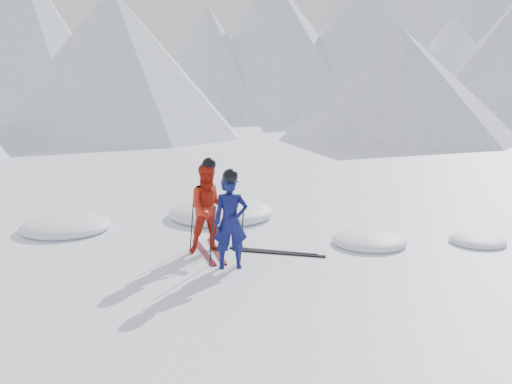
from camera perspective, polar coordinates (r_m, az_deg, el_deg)
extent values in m
plane|color=white|center=(10.42, 7.74, -6.13)|extent=(160.00, 160.00, 0.00)
cone|color=#B2BCD1|center=(50.51, -23.46, 14.77)|extent=(23.96, 23.96, 14.35)
cone|color=#B2BCD1|center=(60.60, -15.51, 13.33)|extent=(17.69, 17.69, 11.93)
cone|color=#B2BCD1|center=(53.45, -5.08, 13.46)|extent=(19.63, 19.63, 10.85)
cone|color=#B2BCD1|center=(57.75, 1.81, 14.95)|extent=(23.31, 23.31, 14.15)
cone|color=#B2BCD1|center=(59.83, 11.55, 14.95)|extent=(28.94, 28.94, 14.88)
cone|color=silver|center=(65.23, 19.81, 12.38)|extent=(24.45, 24.45, 10.76)
cone|color=#B2BCD1|center=(33.20, 14.71, 10.96)|extent=(14.00, 14.00, 6.50)
cone|color=#B2BCD1|center=(35.28, -14.65, 12.98)|extent=(16.00, 16.00, 9.00)
imported|color=#0C104A|center=(9.18, -2.68, -3.18)|extent=(0.61, 0.43, 1.61)
imported|color=#B7200E|center=(10.06, -4.90, -1.74)|extent=(0.84, 0.66, 1.68)
cylinder|color=black|center=(9.34, -4.66, -4.65)|extent=(0.11, 0.08, 1.07)
cylinder|color=black|center=(9.54, -1.48, -4.30)|extent=(0.11, 0.07, 1.07)
cylinder|color=black|center=(10.33, -6.74, -3.04)|extent=(0.11, 0.09, 1.12)
cylinder|color=black|center=(10.32, -3.36, -2.99)|extent=(0.11, 0.08, 1.12)
cube|color=black|center=(10.26, -5.49, -6.27)|extent=(0.20, 1.70, 0.03)
cube|color=black|center=(10.29, -4.16, -6.19)|extent=(0.10, 1.70, 0.03)
cube|color=black|center=(10.23, 1.78, -6.26)|extent=(1.52, 0.93, 0.03)
cube|color=black|center=(10.12, 2.55, -6.46)|extent=(1.54, 0.88, 0.03)
ellipsoid|color=white|center=(12.46, -19.35, -3.81)|extent=(1.92, 1.92, 0.42)
ellipsoid|color=white|center=(10.98, 11.80, -5.37)|extent=(1.46, 1.46, 0.32)
ellipsoid|color=white|center=(13.00, -3.70, -2.61)|extent=(2.51, 2.51, 0.55)
ellipsoid|color=white|center=(11.67, 22.27, -5.01)|extent=(1.09, 1.09, 0.24)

